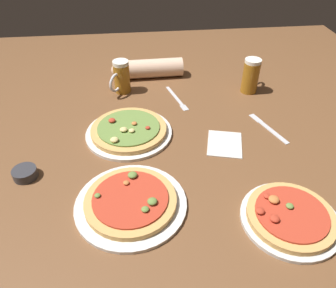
{
  "coord_description": "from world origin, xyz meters",
  "views": [
    {
      "loc": [
        -0.1,
        -0.91,
        0.75
      ],
      "look_at": [
        0.0,
        0.0,
        0.02
      ],
      "focal_mm": 34.74,
      "sensor_mm": 36.0,
      "label": 1
    }
  ],
  "objects_px": {
    "beer_mug_dark": "(251,76)",
    "beer_mug_amber": "(121,77)",
    "pizza_plate_near": "(131,202)",
    "diner_arm": "(146,69)",
    "knife_right": "(268,128)",
    "napkin_folded": "(224,143)",
    "pizza_plate_far": "(129,131)",
    "pizza_plate_side": "(290,217)",
    "fork_left": "(177,98)",
    "ramekin_sauce": "(25,173)"
  },
  "relations": [
    {
      "from": "beer_mug_dark",
      "to": "beer_mug_amber",
      "type": "relative_size",
      "value": 1.05
    },
    {
      "from": "pizza_plate_near",
      "to": "diner_arm",
      "type": "height_order",
      "value": "diner_arm"
    },
    {
      "from": "pizza_plate_near",
      "to": "knife_right",
      "type": "xyz_separation_m",
      "value": [
        0.54,
        0.34,
        -0.01
      ]
    },
    {
      "from": "napkin_folded",
      "to": "pizza_plate_near",
      "type": "bearing_deg",
      "value": -143.47
    },
    {
      "from": "pizza_plate_far",
      "to": "beer_mug_dark",
      "type": "distance_m",
      "value": 0.63
    },
    {
      "from": "pizza_plate_near",
      "to": "pizza_plate_side",
      "type": "distance_m",
      "value": 0.46
    },
    {
      "from": "beer_mug_dark",
      "to": "beer_mug_amber",
      "type": "height_order",
      "value": "beer_mug_dark"
    },
    {
      "from": "pizza_plate_near",
      "to": "beer_mug_amber",
      "type": "xyz_separation_m",
      "value": [
        -0.02,
        0.69,
        0.06
      ]
    },
    {
      "from": "pizza_plate_far",
      "to": "beer_mug_dark",
      "type": "relative_size",
      "value": 2.1
    },
    {
      "from": "fork_left",
      "to": "knife_right",
      "type": "height_order",
      "value": "same"
    },
    {
      "from": "pizza_plate_near",
      "to": "pizza_plate_far",
      "type": "xyz_separation_m",
      "value": [
        -0.0,
        0.36,
        0.0
      ]
    },
    {
      "from": "pizza_plate_near",
      "to": "knife_right",
      "type": "distance_m",
      "value": 0.64
    },
    {
      "from": "ramekin_sauce",
      "to": "fork_left",
      "type": "xyz_separation_m",
      "value": [
        0.56,
        0.44,
        -0.01
      ]
    },
    {
      "from": "ramekin_sauce",
      "to": "fork_left",
      "type": "height_order",
      "value": "ramekin_sauce"
    },
    {
      "from": "napkin_folded",
      "to": "knife_right",
      "type": "relative_size",
      "value": 0.71
    },
    {
      "from": "pizza_plate_side",
      "to": "ramekin_sauce",
      "type": "relative_size",
      "value": 3.56
    },
    {
      "from": "knife_right",
      "to": "diner_arm",
      "type": "relative_size",
      "value": 0.61
    },
    {
      "from": "pizza_plate_far",
      "to": "beer_mug_dark",
      "type": "xyz_separation_m",
      "value": [
        0.56,
        0.28,
        0.06
      ]
    },
    {
      "from": "beer_mug_dark",
      "to": "diner_arm",
      "type": "xyz_separation_m",
      "value": [
        -0.47,
        0.19,
        -0.03
      ]
    },
    {
      "from": "pizza_plate_near",
      "to": "pizza_plate_side",
      "type": "height_order",
      "value": "same"
    },
    {
      "from": "napkin_folded",
      "to": "knife_right",
      "type": "distance_m",
      "value": 0.21
    },
    {
      "from": "pizza_plate_far",
      "to": "fork_left",
      "type": "height_order",
      "value": "pizza_plate_far"
    },
    {
      "from": "beer_mug_dark",
      "to": "diner_arm",
      "type": "relative_size",
      "value": 0.45
    },
    {
      "from": "knife_right",
      "to": "beer_mug_dark",
      "type": "bearing_deg",
      "value": 87.44
    },
    {
      "from": "beer_mug_dark",
      "to": "ramekin_sauce",
      "type": "distance_m",
      "value": 1.02
    },
    {
      "from": "pizza_plate_far",
      "to": "beer_mug_amber",
      "type": "xyz_separation_m",
      "value": [
        -0.02,
        0.33,
        0.06
      ]
    },
    {
      "from": "pizza_plate_side",
      "to": "pizza_plate_far",
      "type": "bearing_deg",
      "value": 134.03
    },
    {
      "from": "pizza_plate_far",
      "to": "diner_arm",
      "type": "bearing_deg",
      "value": 78.93
    },
    {
      "from": "pizza_plate_side",
      "to": "fork_left",
      "type": "distance_m",
      "value": 0.74
    },
    {
      "from": "beer_mug_dark",
      "to": "ramekin_sauce",
      "type": "height_order",
      "value": "beer_mug_dark"
    },
    {
      "from": "beer_mug_amber",
      "to": "ramekin_sauce",
      "type": "height_order",
      "value": "beer_mug_amber"
    },
    {
      "from": "beer_mug_amber",
      "to": "ramekin_sauce",
      "type": "relative_size",
      "value": 1.9
    },
    {
      "from": "knife_right",
      "to": "napkin_folded",
      "type": "bearing_deg",
      "value": -158.56
    },
    {
      "from": "pizza_plate_side",
      "to": "napkin_folded",
      "type": "xyz_separation_m",
      "value": [
        -0.1,
        0.36,
        -0.01
      ]
    },
    {
      "from": "pizza_plate_near",
      "to": "napkin_folded",
      "type": "distance_m",
      "value": 0.43
    },
    {
      "from": "pizza_plate_far",
      "to": "diner_arm",
      "type": "xyz_separation_m",
      "value": [
        0.09,
        0.47,
        0.03
      ]
    },
    {
      "from": "pizza_plate_side",
      "to": "napkin_folded",
      "type": "bearing_deg",
      "value": 104.94
    },
    {
      "from": "pizza_plate_far",
      "to": "napkin_folded",
      "type": "xyz_separation_m",
      "value": [
        0.35,
        -0.1,
        -0.01
      ]
    },
    {
      "from": "pizza_plate_near",
      "to": "knife_right",
      "type": "bearing_deg",
      "value": 31.64
    },
    {
      "from": "napkin_folded",
      "to": "pizza_plate_side",
      "type": "bearing_deg",
      "value": -75.06
    },
    {
      "from": "pizza_plate_far",
      "to": "ramekin_sauce",
      "type": "bearing_deg",
      "value": -149.94
    },
    {
      "from": "beer_mug_amber",
      "to": "pizza_plate_near",
      "type": "bearing_deg",
      "value": -87.95
    },
    {
      "from": "beer_mug_dark",
      "to": "ramekin_sauce",
      "type": "relative_size",
      "value": 2.0
    },
    {
      "from": "pizza_plate_side",
      "to": "beer_mug_amber",
      "type": "distance_m",
      "value": 0.93
    },
    {
      "from": "beer_mug_amber",
      "to": "fork_left",
      "type": "relative_size",
      "value": 0.69
    },
    {
      "from": "fork_left",
      "to": "diner_arm",
      "type": "bearing_deg",
      "value": 118.78
    },
    {
      "from": "knife_right",
      "to": "diner_arm",
      "type": "bearing_deg",
      "value": 132.77
    },
    {
      "from": "beer_mug_dark",
      "to": "napkin_folded",
      "type": "relative_size",
      "value": 1.03
    },
    {
      "from": "napkin_folded",
      "to": "knife_right",
      "type": "xyz_separation_m",
      "value": [
        0.19,
        0.08,
        -0.0
      ]
    },
    {
      "from": "ramekin_sauce",
      "to": "diner_arm",
      "type": "xyz_separation_m",
      "value": [
        0.43,
        0.66,
        0.03
      ]
    }
  ]
}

